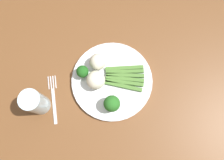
# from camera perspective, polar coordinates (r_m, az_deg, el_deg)

# --- Properties ---
(ground_plane) EXTENTS (6.00, 6.00, 0.02)m
(ground_plane) POSITION_cam_1_polar(r_m,az_deg,el_deg) (1.55, -0.85, -5.19)
(ground_plane) COLOR tan
(dining_table) EXTENTS (1.22, 0.87, 0.75)m
(dining_table) POSITION_cam_1_polar(r_m,az_deg,el_deg) (0.92, -1.44, 1.05)
(dining_table) COLOR brown
(dining_table) RESTS_ON ground_plane
(plate) EXTENTS (0.27, 0.27, 0.01)m
(plate) POSITION_cam_1_polar(r_m,az_deg,el_deg) (0.79, -0.00, -0.22)
(plate) COLOR white
(plate) RESTS_ON dining_table
(asparagus_bundle) EXTENTS (0.14, 0.10, 0.01)m
(asparagus_bundle) POSITION_cam_1_polar(r_m,az_deg,el_deg) (0.78, 3.08, 0.71)
(asparagus_bundle) COLOR #47752D
(asparagus_bundle) RESTS_ON plate
(broccoli_back_right) EXTENTS (0.04, 0.04, 0.05)m
(broccoli_back_right) POSITION_cam_1_polar(r_m,az_deg,el_deg) (0.76, -7.29, 2.08)
(broccoli_back_right) COLOR #4C7F2B
(broccoli_back_right) RESTS_ON plate
(broccoli_right) EXTENTS (0.05, 0.05, 0.06)m
(broccoli_right) POSITION_cam_1_polar(r_m,az_deg,el_deg) (0.73, 0.29, -5.80)
(broccoli_right) COLOR #568E33
(broccoli_right) RESTS_ON plate
(cauliflower_back) EXTENTS (0.06, 0.06, 0.06)m
(cauliflower_back) POSITION_cam_1_polar(r_m,az_deg,el_deg) (0.77, -3.54, 4.51)
(cauliflower_back) COLOR silver
(cauliflower_back) RESTS_ON plate
(cauliflower_left) EXTENTS (0.06, 0.06, 0.06)m
(cauliflower_left) POSITION_cam_1_polar(r_m,az_deg,el_deg) (0.75, -4.04, -0.01)
(cauliflower_left) COLOR silver
(cauliflower_left) RESTS_ON plate
(fork) EXTENTS (0.03, 0.17, 0.00)m
(fork) POSITION_cam_1_polar(r_m,az_deg,el_deg) (0.80, -14.20, -4.48)
(fork) COLOR silver
(fork) RESTS_ON dining_table
(water_glass) EXTENTS (0.07, 0.07, 0.12)m
(water_glass) POSITION_cam_1_polar(r_m,az_deg,el_deg) (0.76, -18.37, -5.26)
(water_glass) COLOR silver
(water_glass) RESTS_ON dining_table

